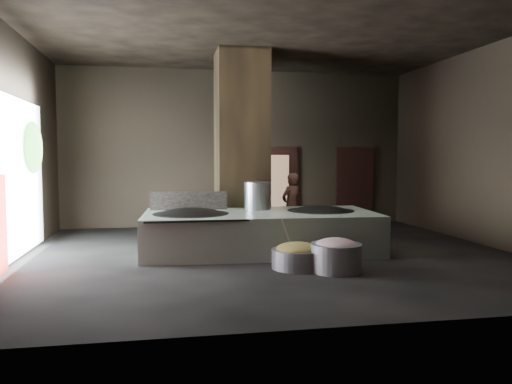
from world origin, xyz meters
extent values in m
cube|color=black|center=(0.00, 0.00, -0.05)|extent=(10.00, 9.00, 0.10)
cube|color=black|center=(0.00, 0.00, 4.55)|extent=(10.00, 9.00, 0.10)
cube|color=black|center=(0.00, 4.55, 2.25)|extent=(10.00, 0.10, 4.50)
cube|color=black|center=(0.00, -4.55, 2.25)|extent=(10.00, 0.10, 4.50)
cube|color=black|center=(-5.05, 0.00, 2.25)|extent=(0.10, 9.00, 4.50)
cube|color=black|center=(5.05, 0.00, 2.25)|extent=(0.10, 9.00, 4.50)
cube|color=black|center=(-0.30, 1.90, 2.25)|extent=(1.20, 1.20, 4.50)
cube|color=silver|center=(-0.16, 0.31, 0.42)|extent=(4.94, 2.56, 0.84)
cube|color=black|center=(-0.16, 0.31, 0.82)|extent=(4.72, 2.26, 0.03)
ellipsoid|color=black|center=(-1.61, 0.26, 0.75)|extent=(1.52, 1.52, 0.42)
cylinder|color=black|center=(-1.61, 0.26, 0.82)|extent=(1.55, 1.55, 0.05)
ellipsoid|color=black|center=(1.19, 0.36, 0.75)|extent=(1.42, 1.42, 0.40)
cylinder|color=black|center=(1.19, 0.36, 0.82)|extent=(1.45, 1.45, 0.05)
cylinder|color=#A9ACB0|center=(-0.11, 0.86, 1.13)|extent=(0.59, 0.59, 0.63)
cube|color=black|center=(-1.61, 1.06, 1.03)|extent=(1.68, 0.15, 0.42)
imported|color=brown|center=(0.95, 1.93, 0.81)|extent=(0.70, 0.63, 1.61)
cylinder|color=gray|center=(0.21, -1.38, 0.17)|extent=(1.24, 1.24, 0.35)
ellipsoid|color=olive|center=(0.21, -1.38, 0.35)|extent=(0.77, 0.77, 0.24)
cylinder|color=#A9ACB0|center=(0.06, -1.23, 0.55)|extent=(0.30, 0.26, 0.67)
cylinder|color=gray|center=(0.80, -1.75, 0.25)|extent=(0.96, 0.96, 0.49)
ellipsoid|color=#C17384|center=(0.80, -1.75, 0.45)|extent=(0.74, 0.74, 0.28)
cube|color=black|center=(1.20, 4.45, 1.10)|extent=(1.18, 0.08, 2.38)
cube|color=#8C6647|center=(1.08, 4.39, 1.05)|extent=(0.85, 0.04, 2.02)
cube|color=black|center=(3.60, 4.45, 1.10)|extent=(1.18, 0.08, 2.38)
cube|color=#8C6647|center=(3.64, 4.47, 1.05)|extent=(0.90, 0.04, 2.13)
cube|color=white|center=(-4.95, 0.20, 1.60)|extent=(0.04, 4.20, 3.10)
ellipsoid|color=#194714|center=(-4.85, 1.30, 2.20)|extent=(0.28, 1.10, 1.10)
camera|label=1|loc=(-2.14, -9.96, 1.99)|focal=35.00mm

